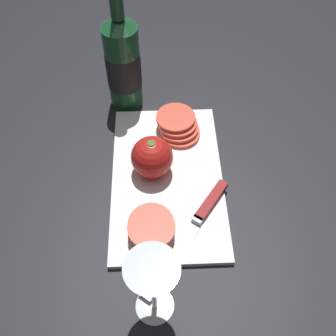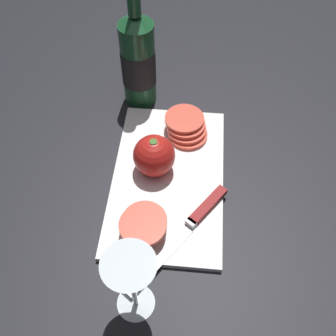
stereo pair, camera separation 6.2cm
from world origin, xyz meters
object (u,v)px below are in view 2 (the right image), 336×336
knife (197,218)px  tomato_slice_stack_near (144,223)px  whole_tomato (154,156)px  wine_bottle (138,60)px  wine_glass (131,277)px  tomato_slice_stack_far (186,127)px

knife → tomato_slice_stack_near: (0.03, -0.10, 0.01)m
whole_tomato → tomato_slice_stack_near: whole_tomato is taller
wine_bottle → knife: (0.34, 0.15, -0.10)m
wine_bottle → wine_glass: wine_bottle is taller
whole_tomato → tomato_slice_stack_far: (-0.11, 0.06, -0.02)m
wine_bottle → tomato_slice_stack_far: size_ratio=3.06×
tomato_slice_stack_near → tomato_slice_stack_far: bearing=165.7°
wine_bottle → wine_glass: bearing=6.6°
wine_bottle → tomato_slice_stack_far: wine_bottle is taller
tomato_slice_stack_far → tomato_slice_stack_near: bearing=-14.3°
wine_glass → whole_tomato: 0.29m
wine_glass → whole_tomato: bearing=179.8°
wine_bottle → tomato_slice_stack_near: (0.37, 0.06, -0.09)m
whole_tomato → wine_bottle: bearing=-165.0°
wine_bottle → whole_tomato: size_ratio=3.82×
knife → wine_glass: bearing=6.3°
wine_bottle → tomato_slice_stack_far: (0.12, 0.12, -0.09)m
whole_tomato → tomato_slice_stack_far: 0.13m
tomato_slice_stack_near → tomato_slice_stack_far: 0.26m
wine_glass → tomato_slice_stack_far: size_ratio=1.51×
wine_glass → tomato_slice_stack_near: 0.16m
wine_glass → wine_bottle: bearing=-173.4°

